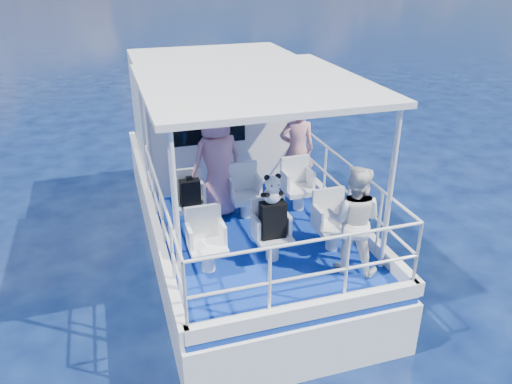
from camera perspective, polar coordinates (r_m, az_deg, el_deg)
ground at (r=8.35m, az=-0.70°, el=-8.83°), size 2000.00×2000.00×0.00m
hull at (r=9.16m, az=-2.49°, el=-5.46°), size 3.00×7.00×1.60m
deck at (r=8.76m, az=-2.59°, el=-0.68°), size 2.90×6.90×0.10m
cabin at (r=9.52m, az=-4.76°, el=8.87°), size 2.85×2.00×2.20m
canopy at (r=6.89m, az=-0.35°, el=12.32°), size 3.00×3.20×0.08m
canopy_posts at (r=7.19m, az=-0.21°, el=3.35°), size 2.77×2.97×2.20m
railings at (r=7.16m, az=0.56°, el=-2.05°), size 2.84×3.59×1.00m
seat_port_fwd at (r=7.79m, az=-7.53°, el=-2.44°), size 0.48×0.46×0.38m
seat_center_fwd at (r=7.96m, az=-1.15°, el=-1.56°), size 0.48×0.46×0.38m
seat_stbd_fwd at (r=8.23m, az=4.88°, el=-0.71°), size 0.48×0.46×0.38m
seat_port_aft at (r=6.68m, az=-5.50°, el=-7.45°), size 0.48×0.46×0.38m
seat_center_aft at (r=6.88m, az=1.88°, el=-6.27°), size 0.48×0.46×0.38m
seat_stbd_aft at (r=7.19m, az=8.72°, el=-5.08°), size 0.48×0.46×0.38m
passenger_port_fwd at (r=7.79m, az=-4.48°, el=3.47°), size 0.78×0.64×1.80m
passenger_stbd_fwd at (r=8.48m, az=4.68°, el=4.82°), size 0.66×0.48×1.66m
passenger_stbd_aft at (r=6.50m, az=11.13°, el=-3.19°), size 0.91×0.88×1.48m
backpack_port at (r=7.57m, az=-7.53°, el=-0.02°), size 0.30×0.17×0.39m
backpack_center at (r=6.62m, az=1.93°, el=-3.19°), size 0.34×0.19×0.51m
compact_camera at (r=7.49m, az=-7.66°, el=1.57°), size 0.09×0.06×0.06m
panda at (r=6.42m, az=1.88°, el=0.37°), size 0.26×0.22×0.40m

